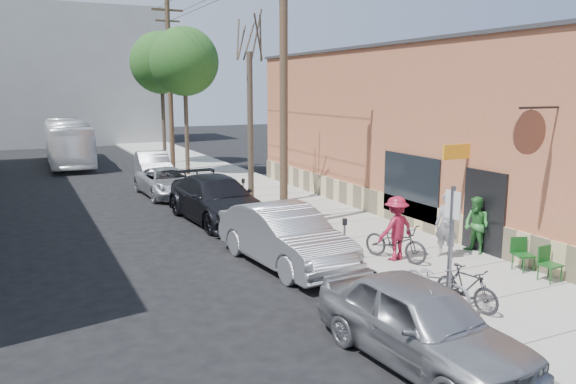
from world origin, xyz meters
name	(u,v)px	position (x,y,z in m)	size (l,w,h in m)	color
ground	(271,278)	(0.00, 0.00, 0.00)	(120.00, 120.00, 0.00)	black
sidewalk	(258,193)	(4.25, 11.00, 0.07)	(4.50, 58.00, 0.15)	#A5A399
cafe_building	(424,130)	(8.99, 4.99, 3.30)	(6.60, 20.20, 6.61)	#AA5F3F
end_cap_building	(59,77)	(-2.00, 42.00, 6.00)	(18.00, 8.00, 12.00)	#A2A29D
sign_post	(451,238)	(2.35, -4.16, 1.83)	(0.07, 0.45, 2.80)	slate
parking_meter_near	(345,233)	(2.25, -0.03, 0.98)	(0.14, 0.14, 1.24)	slate
parking_meter_far	(243,189)	(2.25, 7.77, 0.98)	(0.14, 0.14, 1.24)	slate
utility_pole_near	(282,75)	(2.39, 4.38, 5.41)	(3.57, 0.28, 10.00)	#503A28
utility_pole_far	(170,82)	(2.45, 19.86, 5.34)	(1.80, 0.28, 10.00)	#503A28
tree_bare	(250,130)	(2.80, 8.31, 3.28)	(0.24, 0.24, 6.25)	#44392C
tree_leafy_mid	(184,62)	(2.80, 17.89, 6.40)	(3.77, 3.77, 8.16)	#44392C
tree_leafy_far	(161,63)	(2.80, 23.31, 6.55)	(3.93, 3.93, 8.38)	#44392C
patio_chair_a	(524,255)	(6.15, -2.80, 0.59)	(0.50, 0.50, 0.88)	#134617
patio_chair_b	(550,264)	(6.07, -3.71, 0.59)	(0.50, 0.50, 0.88)	#134617
patron_grey	(447,225)	(5.11, -0.95, 1.10)	(0.69, 0.46, 1.91)	gray
patron_green	(476,225)	(6.20, -0.99, 0.99)	(0.82, 0.64, 1.69)	#317C35
cyclist	(396,228)	(3.65, -0.51, 1.07)	(1.19, 0.68, 1.84)	maroon
cyclist_bike	(396,242)	(3.65, -0.51, 0.67)	(0.69, 1.98, 1.04)	black
parked_bike_a	(467,287)	(2.89, -4.15, 0.63)	(0.45, 1.61, 0.97)	black
parked_bike_b	(436,283)	(2.47, -3.64, 0.65)	(0.66, 1.89, 1.00)	slate
car_0	(421,323)	(0.53, -5.49, 0.78)	(1.85, 4.59, 1.57)	gray
car_1	(285,236)	(0.80, 0.83, 0.85)	(1.80, 5.15, 1.70)	#9EA1A6
car_2	(217,199)	(0.80, 6.81, 0.84)	(2.36, 5.81, 1.69)	black
car_3	(167,182)	(0.33, 12.58, 0.66)	(2.18, 4.73, 1.31)	#ABADB3
car_4	(153,166)	(0.80, 17.76, 0.76)	(1.62, 4.63, 1.53)	#94969B
bus	(68,142)	(-2.84, 26.35, 1.48)	(2.49, 10.64, 2.96)	white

